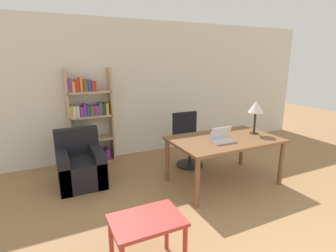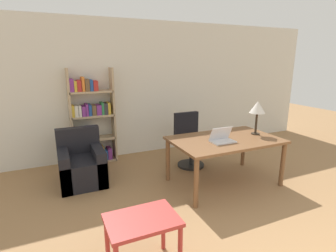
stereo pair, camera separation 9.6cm
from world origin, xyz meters
name	(u,v)px [view 1 (the left image)]	position (x,y,z in m)	size (l,w,h in m)	color
wall_back	(151,89)	(0.00, 4.53, 1.35)	(8.00, 0.06, 2.70)	silver
desk	(224,143)	(0.44, 2.57, 0.66)	(1.67, 1.04, 0.75)	brown
laptop	(222,138)	(0.30, 2.46, 0.79)	(0.36, 0.22, 0.22)	silver
table_lamp	(256,108)	(1.05, 2.58, 1.18)	(0.25, 0.25, 0.55)	#2D2319
office_chair	(188,141)	(0.30, 3.47, 0.46)	(0.51, 0.51, 0.99)	black
side_table_blue	(147,228)	(-1.34, 1.37, 0.46)	(0.65, 0.46, 0.56)	#B2332D
armchair	(81,166)	(-1.63, 3.53, 0.29)	(0.69, 0.77, 0.85)	black
bookshelf	(89,123)	(-1.34, 4.34, 0.78)	(0.81, 0.28, 1.80)	tan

